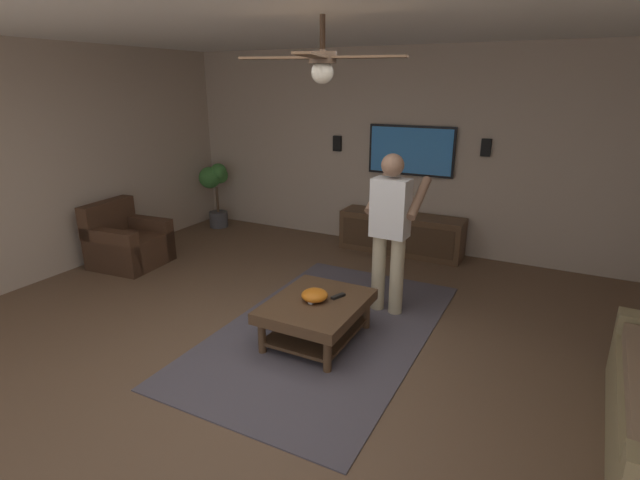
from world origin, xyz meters
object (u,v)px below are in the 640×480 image
(bowl, at_px, (315,295))
(wall_speaker_left, at_px, (486,148))
(vase_round, at_px, (393,205))
(potted_plant_tall, at_px, (215,184))
(media_console, at_px, (401,234))
(ceiling_fan, at_px, (322,62))
(remote_white, at_px, (315,300))
(tv, at_px, (411,151))
(armchair, at_px, (127,244))
(wall_speaker_right, at_px, (337,143))
(person_standing, at_px, (390,225))
(remote_black, at_px, (338,296))
(coffee_table, at_px, (317,311))

(bowl, xyz_separation_m, wall_speaker_left, (2.95, -0.90, 1.04))
(vase_round, bearing_deg, potted_plant_tall, 93.71)
(media_console, height_order, potted_plant_tall, potted_plant_tall)
(ceiling_fan, bearing_deg, remote_white, 37.98)
(media_console, xyz_separation_m, wall_speaker_left, (0.25, -0.97, 1.22))
(wall_speaker_left, bearing_deg, ceiling_fan, 167.88)
(bowl, height_order, ceiling_fan, ceiling_fan)
(tv, height_order, remote_white, tv)
(remote_white, bearing_deg, armchair, -94.85)
(tv, relative_size, vase_round, 5.43)
(tv, height_order, potted_plant_tall, tv)
(bowl, distance_m, remote_white, 0.04)
(remote_white, bearing_deg, wall_speaker_right, -151.46)
(media_console, relative_size, bowl, 7.05)
(person_standing, bearing_deg, media_console, 17.07)
(tv, bearing_deg, wall_speaker_left, 90.77)
(remote_black, xyz_separation_m, ceiling_fan, (-0.43, -0.05, 2.00))
(remote_white, distance_m, wall_speaker_left, 3.28)
(remote_black, xyz_separation_m, vase_round, (2.58, 0.38, 0.25))
(media_console, distance_m, ceiling_fan, 3.67)
(wall_speaker_right, xyz_separation_m, ceiling_fan, (-3.22, -1.40, 0.99))
(bowl, bearing_deg, wall_speaker_right, 21.98)
(remote_black, bearing_deg, ceiling_fan, -151.28)
(tv, relative_size, wall_speaker_right, 5.43)
(coffee_table, bearing_deg, remote_black, -42.82)
(remote_black, xyz_separation_m, wall_speaker_right, (2.79, 1.35, 1.01))
(remote_white, relative_size, wall_speaker_right, 0.68)
(ceiling_fan, bearing_deg, vase_round, 8.21)
(armchair, relative_size, remote_white, 5.85)
(bowl, distance_m, vase_round, 2.75)
(person_standing, relative_size, potted_plant_tall, 1.57)
(wall_speaker_left, bearing_deg, wall_speaker_right, 90.00)
(ceiling_fan, bearing_deg, potted_plant_tall, 50.39)
(coffee_table, distance_m, wall_speaker_left, 3.30)
(armchair, xyz_separation_m, remote_white, (-0.62, -3.10, 0.13))
(wall_speaker_right, bearing_deg, remote_white, -158.00)
(media_console, xyz_separation_m, bowl, (-2.70, -0.07, 0.18))
(bowl, height_order, vase_round, vase_round)
(remote_white, bearing_deg, coffee_table, 153.94)
(armchair, distance_m, bowl, 3.16)
(wall_speaker_right, bearing_deg, person_standing, -142.70)
(tv, xyz_separation_m, remote_white, (-2.95, -0.08, -0.98))
(tv, bearing_deg, bowl, 1.42)
(coffee_table, height_order, remote_black, remote_black)
(vase_round, xyz_separation_m, wall_speaker_right, (0.21, 0.97, 0.77))
(remote_white, bearing_deg, ceiling_fan, 44.52)
(media_console, bearing_deg, potted_plant_tall, -87.19)
(armchair, relative_size, coffee_table, 0.88)
(armchair, xyz_separation_m, tv, (2.33, -3.02, 1.12))
(potted_plant_tall, bearing_deg, ceiling_fan, -129.61)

